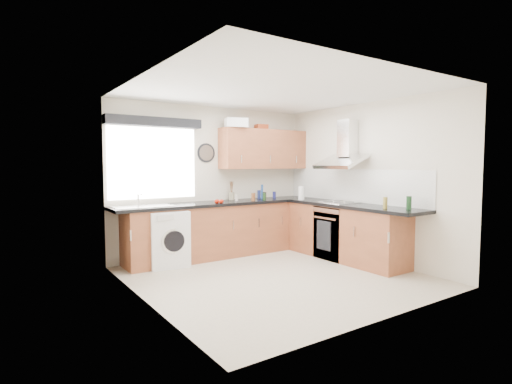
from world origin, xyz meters
TOP-DOWN VIEW (x-y plane):
  - ground_plane at (0.00, 0.00)m, footprint 3.60×3.60m
  - ceiling at (0.00, 0.00)m, footprint 3.60×3.60m
  - wall_back at (0.00, 1.80)m, footprint 3.60×0.02m
  - wall_front at (0.00, -1.80)m, footprint 3.60×0.02m
  - wall_left at (-1.80, 0.00)m, footprint 0.02×3.60m
  - wall_right at (1.80, 0.00)m, footprint 0.02×3.60m
  - window at (-1.05, 1.79)m, footprint 1.40×0.02m
  - window_blind at (-1.05, 1.70)m, footprint 1.50×0.18m
  - splashback at (1.79, 0.30)m, footprint 0.01×3.00m
  - base_cab_back at (-0.10, 1.51)m, footprint 3.00×0.58m
  - base_cab_corner at (1.50, 1.50)m, footprint 0.60×0.60m
  - base_cab_right at (1.51, 0.15)m, footprint 0.58×2.10m
  - worktop_back at (0.00, 1.50)m, footprint 3.60×0.62m
  - worktop_right at (1.50, 0.00)m, footprint 0.62×2.42m
  - sink at (-1.33, 1.50)m, footprint 0.84×0.46m
  - oven at (1.50, 0.30)m, footprint 0.56×0.58m
  - hob_plate at (1.50, 0.30)m, footprint 0.52×0.52m
  - extractor_hood at (1.60, 0.30)m, footprint 0.52×0.78m
  - upper_cabinets at (0.95, 1.62)m, footprint 1.70×0.35m
  - washing_machine at (-1.00, 1.40)m, footprint 0.63×0.62m
  - wall_clock at (-0.13, 1.78)m, footprint 0.32×0.04m
  - casserole at (0.30, 1.52)m, footprint 0.43×0.36m
  - storage_box at (0.95, 1.72)m, footprint 0.24×0.21m
  - utensil_pot at (0.31, 1.70)m, footprint 0.10×0.10m
  - kitchen_roll at (1.35, 1.05)m, footprint 0.11×0.11m
  - tomato_cluster at (-0.16, 1.30)m, footprint 0.16×0.16m
  - jar_0 at (1.15, 1.58)m, footprint 0.06×0.06m
  - jar_1 at (0.53, 1.35)m, footprint 0.07×0.07m
  - jar_2 at (0.85, 1.63)m, footprint 0.06×0.06m
  - jar_3 at (0.82, 1.42)m, footprint 0.07×0.07m
  - jar_4 at (0.89, 1.60)m, footprint 0.04×0.04m
  - jar_5 at (0.77, 1.35)m, footprint 0.05×0.05m
  - jar_6 at (0.28, 1.48)m, footprint 0.05×0.05m
  - bottle_0 at (1.59, -0.93)m, footprint 0.07×0.07m
  - bottle_1 at (1.40, -0.69)m, footprint 0.06×0.06m

SIDE VIEW (x-z plane):
  - ground_plane at x=0.00m, z-range 0.00..0.00m
  - washing_machine at x=-1.00m, z-range 0.00..0.84m
  - oven at x=1.50m, z-range 0.00..0.85m
  - base_cab_back at x=-0.10m, z-range 0.00..0.86m
  - base_cab_corner at x=1.50m, z-range 0.00..0.86m
  - base_cab_right at x=1.51m, z-range 0.00..0.86m
  - worktop_back at x=0.00m, z-range 0.86..0.91m
  - worktop_right at x=1.50m, z-range 0.86..0.91m
  - hob_plate at x=1.50m, z-range 0.91..0.92m
  - tomato_cluster at x=-0.16m, z-range 0.91..0.97m
  - sink at x=-1.33m, z-range 0.90..1.00m
  - jar_6 at x=0.28m, z-range 0.91..1.01m
  - jar_0 at x=1.15m, z-range 0.91..1.03m
  - jar_5 at x=0.77m, z-range 0.91..1.03m
  - jar_1 at x=0.53m, z-range 0.91..1.04m
  - utensil_pot at x=0.31m, z-range 0.91..1.04m
  - jar_3 at x=0.82m, z-range 0.91..1.04m
  - jar_2 at x=0.85m, z-range 0.91..1.06m
  - bottle_1 at x=1.40m, z-range 0.91..1.07m
  - bottle_0 at x=1.59m, z-range 0.91..1.09m
  - kitchen_roll at x=1.35m, z-range 0.91..1.15m
  - jar_4 at x=0.89m, z-range 0.91..1.16m
  - splashback at x=1.79m, z-range 0.91..1.45m
  - wall_back at x=0.00m, z-range 0.00..2.50m
  - wall_front at x=0.00m, z-range 0.00..2.50m
  - wall_left at x=-1.80m, z-range 0.00..2.50m
  - wall_right at x=1.80m, z-range 0.00..2.50m
  - window at x=-1.05m, z-range 1.00..2.10m
  - wall_clock at x=-0.13m, z-range 1.56..1.88m
  - extractor_hood at x=1.60m, z-range 1.44..2.10m
  - upper_cabinets at x=0.95m, z-range 1.45..2.15m
  - window_blind at x=-1.05m, z-range 2.11..2.25m
  - storage_box at x=0.95m, z-range 2.15..2.25m
  - casserole at x=0.30m, z-range 2.15..2.30m
  - ceiling at x=0.00m, z-range 2.49..2.51m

